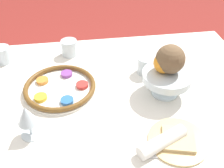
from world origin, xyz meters
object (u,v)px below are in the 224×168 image
orange_fruit (164,63)px  coconut (170,59)px  bread_plate (178,140)px  cup_far (146,65)px  wine_glass (27,116)px  seder_plate (60,87)px  cup_near (69,48)px  napkin_roll (162,142)px  fruit_stand (167,78)px  cup_mid (2,55)px

orange_fruit → coconut: (0.02, -0.00, 0.02)m
bread_plate → cup_far: 0.39m
wine_glass → coconut: bearing=16.7°
wine_glass → cup_far: wine_glass is taller
seder_plate → cup_near: 0.27m
wine_glass → cup_near: 0.51m
wine_glass → cup_far: (0.47, 0.29, -0.05)m
napkin_roll → cup_near: size_ratio=2.36×
seder_plate → napkin_roll: size_ratio=1.61×
fruit_stand → cup_near: 0.51m
coconut → cup_far: coconut is taller
fruit_stand → orange_fruit: (-0.02, 0.01, 0.06)m
orange_fruit → cup_near: bearing=137.2°
orange_fruit → cup_far: size_ratio=1.03×
bread_plate → cup_near: cup_near is taller
seder_plate → cup_far: bearing=10.9°
coconut → cup_near: coconut is taller
fruit_stand → cup_mid: fruit_stand is taller
seder_plate → wine_glass: bearing=-113.2°
wine_glass → cup_mid: (-0.17, 0.47, -0.05)m
fruit_stand → cup_near: fruit_stand is taller
fruit_stand → napkin_roll: (-0.09, -0.25, -0.05)m
seder_plate → coconut: bearing=-8.7°
fruit_stand → bread_plate: bearing=-96.6°
seder_plate → cup_near: size_ratio=3.80×
coconut → cup_far: (-0.05, 0.14, -0.12)m
fruit_stand → coconut: 0.08m
napkin_roll → cup_mid: bearing=135.5°
napkin_roll → wine_glass: bearing=165.3°
orange_fruit → napkin_roll: size_ratio=0.44×
wine_glass → bread_plate: bearing=-11.7°
wine_glass → coconut: (0.52, 0.15, 0.07)m
coconut → fruit_stand: bearing=-118.7°
coconut → seder_plate: bearing=171.3°
fruit_stand → coconut: (0.01, 0.01, 0.08)m
wine_glass → fruit_stand: size_ratio=0.66×
bread_plate → cup_mid: cup_mid is taller
cup_mid → bread_plate: bearing=-41.2°
cup_near → coconut: bearing=-41.3°
seder_plate → coconut: size_ratio=2.62×
fruit_stand → napkin_roll: size_ratio=1.06×
orange_fruit → cup_far: bearing=100.8°
cup_mid → napkin_roll: bearing=-44.5°
cup_mid → cup_far: size_ratio=1.00×
seder_plate → orange_fruit: 0.42m
seder_plate → orange_fruit: (0.40, -0.06, 0.12)m
seder_plate → coconut: coconut is taller
seder_plate → cup_far: (0.37, 0.07, 0.02)m
coconut → cup_near: (-0.38, 0.33, -0.12)m
coconut → bread_plate: bearing=-97.8°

